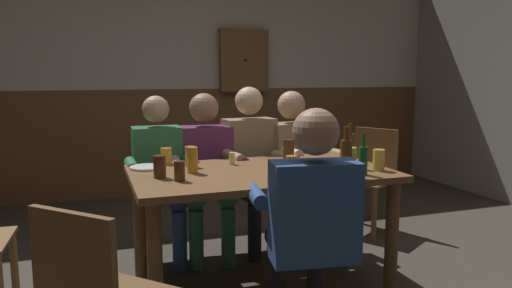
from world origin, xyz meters
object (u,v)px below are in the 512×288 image
at_px(chair_empty_far_end, 369,176).
at_px(pint_glass_4, 190,157).
at_px(bottle_3, 348,148).
at_px(pint_glass_3, 289,149).
at_px(bottle_0, 346,157).
at_px(person_3, 296,160).
at_px(wall_dart_cabinet, 244,60).
at_px(person_0, 159,171).
at_px(pint_glass_6, 379,160).
at_px(pint_glass_2, 192,160).
at_px(plate_0, 147,167).
at_px(person_2, 253,161).
at_px(pint_glass_7, 166,156).
at_px(pint_glass_1, 160,167).
at_px(pint_glass_5, 291,167).
at_px(person_1, 206,166).
at_px(dining_table, 260,187).
at_px(person_4, 310,214).
at_px(bottle_2, 363,160).
at_px(pint_glass_8, 180,171).
at_px(table_candle, 232,158).
at_px(pint_glass_0, 350,160).

distance_m(chair_empty_far_end, pint_glass_4, 1.79).
height_order(chair_empty_far_end, bottle_3, bottle_3).
bearing_deg(pint_glass_3, bottle_0, -82.40).
bearing_deg(person_3, wall_dart_cabinet, -106.26).
xyz_separation_m(person_0, chair_empty_far_end, (1.82, 0.10, -0.18)).
relative_size(chair_empty_far_end, pint_glass_6, 6.70).
bearing_deg(bottle_3, pint_glass_2, -179.07).
bearing_deg(plate_0, person_2, 25.82).
height_order(pint_glass_2, pint_glass_7, pint_glass_2).
bearing_deg(bottle_3, pint_glass_4, 170.41).
relative_size(bottle_0, pint_glass_1, 2.26).
height_order(person_2, pint_glass_5, person_2).
height_order(bottle_3, pint_glass_3, bottle_3).
xyz_separation_m(person_1, pint_glass_7, (-0.34, -0.29, 0.14)).
height_order(dining_table, person_0, person_0).
xyz_separation_m(person_1, pint_glass_1, (-0.44, -0.71, 0.16)).
distance_m(dining_table, pint_glass_3, 0.48).
height_order(person_4, pint_glass_3, person_4).
height_order(pint_glass_2, pint_glass_3, pint_glass_2).
bearing_deg(plate_0, pint_glass_5, -37.43).
distance_m(pint_glass_1, pint_glass_3, 1.00).
relative_size(person_3, bottle_2, 4.85).
height_order(bottle_3, pint_glass_2, bottle_3).
bearing_deg(chair_empty_far_end, person_2, 63.21).
height_order(bottle_2, wall_dart_cabinet, wall_dart_cabinet).
height_order(plate_0, pint_glass_1, pint_glass_1).
xyz_separation_m(bottle_3, pint_glass_5, (-0.58, -0.36, -0.03)).
bearing_deg(bottle_0, pint_glass_2, 154.30).
xyz_separation_m(person_2, pint_glass_1, (-0.81, -0.71, 0.13)).
bearing_deg(chair_empty_far_end, pint_glass_8, 85.55).
xyz_separation_m(pint_glass_2, pint_glass_3, (0.74, 0.25, -0.01)).
distance_m(dining_table, pint_glass_5, 0.35).
bearing_deg(plate_0, pint_glass_7, 39.82).
relative_size(person_3, pint_glass_4, 9.12).
bearing_deg(bottle_0, table_candle, 131.95).
xyz_separation_m(person_0, bottle_0, (0.94, -1.02, 0.22)).
distance_m(pint_glass_2, wall_dart_cabinet, 2.81).
distance_m(bottle_3, pint_glass_7, 1.23).
relative_size(person_4, bottle_0, 4.06).
height_order(chair_empty_far_end, pint_glass_4, pint_glass_4).
bearing_deg(pint_glass_2, pint_glass_0, -18.65).
height_order(pint_glass_3, pint_glass_4, pint_glass_3).
xyz_separation_m(bottle_0, bottle_3, (0.25, 0.41, -0.02)).
relative_size(person_4, pint_glass_0, 7.78).
bearing_deg(pint_glass_7, chair_empty_far_end, 11.93).
height_order(bottle_3, pint_glass_0, bottle_3).
height_order(person_3, bottle_3, person_3).
bearing_deg(wall_dart_cabinet, person_3, -94.89).
height_order(bottle_0, wall_dart_cabinet, wall_dart_cabinet).
xyz_separation_m(person_2, pint_glass_5, (-0.10, -0.98, 0.14)).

